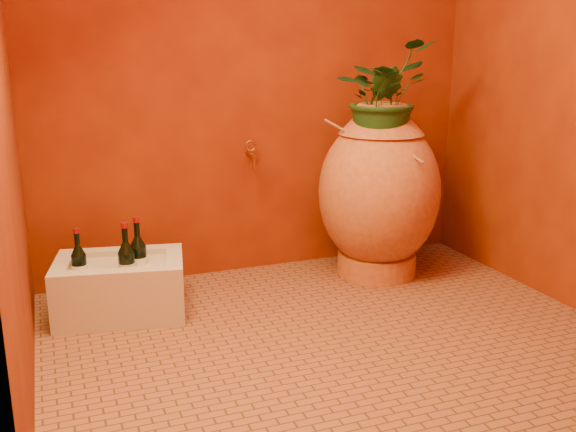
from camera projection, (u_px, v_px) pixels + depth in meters
name	position (u px, v px, depth m)	size (l,w,h in m)	color
floor	(331.00, 336.00, 2.89)	(2.50, 2.50, 0.00)	brown
wall_back	(258.00, 48.00, 3.46)	(2.50, 0.02, 2.50)	#611B05
amphora	(379.00, 192.00, 3.55)	(0.88, 0.88, 0.96)	#C76C38
stone_basin	(121.00, 288.00, 3.09)	(0.66, 0.52, 0.28)	beige
wine_bottle_a	(127.00, 266.00, 2.99)	(0.08, 0.08, 0.33)	black
wine_bottle_b	(80.00, 267.00, 3.00)	(0.07, 0.07, 0.30)	black
wine_bottle_c	(139.00, 260.00, 3.07)	(0.08, 0.08, 0.33)	black
wall_tap	(251.00, 153.00, 3.51)	(0.06, 0.14, 0.15)	#A46425
plant_main	(383.00, 95.00, 3.39)	(0.52, 0.45, 0.57)	#163F17
plant_side	(380.00, 104.00, 3.34)	(0.22, 0.18, 0.40)	#163F17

